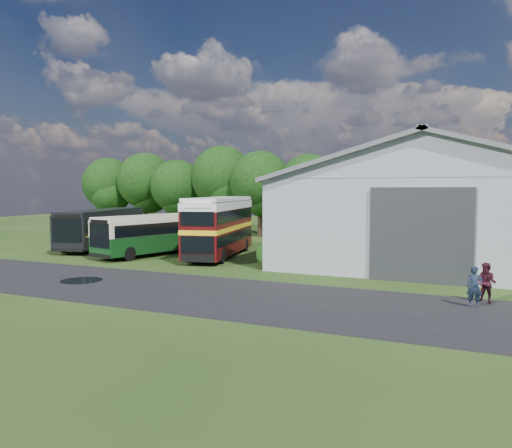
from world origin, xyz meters
The scene contains 18 objects.
ground centered at (0.00, 0.00, 0.00)m, with size 120.00×120.00×0.00m, color #1B3510.
asphalt_road centered at (3.00, -3.00, 0.00)m, with size 60.00×8.00×0.02m, color black.
puddle centered at (-1.50, -3.00, 0.00)m, with size 2.20×2.20×0.01m, color black.
storage_shed centered at (15.00, 15.98, 4.17)m, with size 18.80×24.80×8.15m.
tree_far_left centered at (-23.00, 24.00, 5.56)m, with size 6.12×6.12×8.64m.
tree_left_a centered at (-18.00, 24.50, 5.87)m, with size 6.46×6.46×9.12m.
tree_left_b centered at (-13.00, 23.50, 5.25)m, with size 5.78×5.78×8.16m.
tree_mid centered at (-8.00, 24.80, 6.18)m, with size 6.80×6.80×9.60m.
tree_right_a centered at (-3.00, 23.80, 5.69)m, with size 6.26×6.26×8.83m.
tree_right_b centered at (2.00, 24.60, 5.44)m, with size 5.98×5.98×8.45m.
shrub_front centered at (5.60, 6.00, 0.00)m, with size 1.70×1.70×1.70m, color #194714.
shrub_mid centered at (5.60, 8.00, 0.00)m, with size 1.60×1.60×1.60m, color #194714.
shrub_back centered at (5.60, 10.00, 0.00)m, with size 1.80×1.80×1.80m, color #194714.
bus_green_single centered at (-4.20, 7.99, 1.59)m, with size 4.83×11.09×2.98m.
bus_maroon_double centered at (0.56, 8.61, 2.15)m, with size 4.64×10.34×4.31m.
bus_dark_single centered at (-11.20, 9.60, 1.70)m, with size 5.70×11.84×3.18m.
visitor_a centered at (17.72, -0.89, 0.86)m, with size 0.62×0.41×1.71m, color #162031.
visitor_b centered at (18.17, 0.24, 0.86)m, with size 0.84×0.65×1.73m, color #3F141F.
Camera 1 is at (17.96, -23.10, 4.90)m, focal length 35.00 mm.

